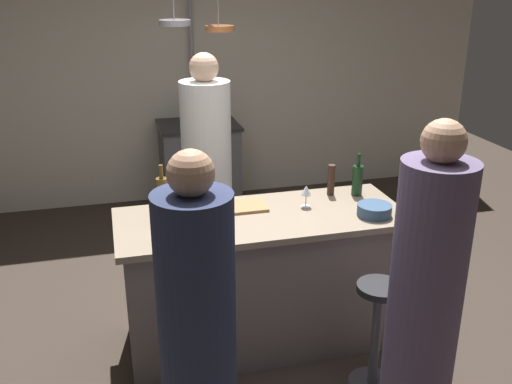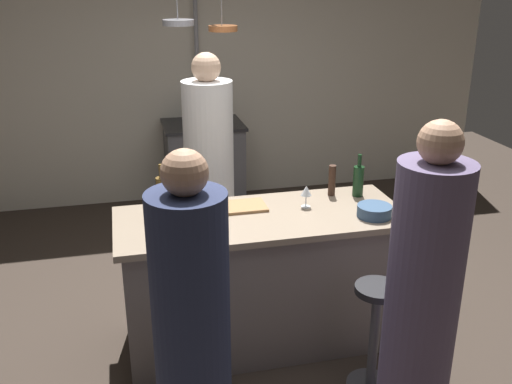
{
  "view_description": "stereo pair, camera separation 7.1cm",
  "coord_description": "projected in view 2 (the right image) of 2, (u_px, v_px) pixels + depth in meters",
  "views": [
    {
      "loc": [
        -0.87,
        -3.16,
        2.3
      ],
      "look_at": [
        0.0,
        0.15,
        1.0
      ],
      "focal_mm": 40.46,
      "sensor_mm": 36.0,
      "label": 1
    },
    {
      "loc": [
        -0.8,
        -3.18,
        2.3
      ],
      "look_at": [
        0.0,
        0.15,
        1.0
      ],
      "focal_mm": 40.46,
      "sensor_mm": 36.0,
      "label": 2
    }
  ],
  "objects": [
    {
      "name": "ground_plane",
      "position": [
        261.0,
        338.0,
        3.88
      ],
      "size": [
        9.0,
        9.0,
        0.0
      ],
      "primitive_type": "plane",
      "color": "#382D26"
    },
    {
      "name": "back_wall",
      "position": [
        196.0,
        76.0,
        6.01
      ],
      "size": [
        6.4,
        0.16,
        2.6
      ],
      "primitive_type": "cube",
      "color": "beige",
      "rests_on": "ground_plane"
    },
    {
      "name": "kitchen_island",
      "position": [
        261.0,
        279.0,
        3.72
      ],
      "size": [
        1.8,
        0.72,
        0.9
      ],
      "color": "slate",
      "rests_on": "ground_plane"
    },
    {
      "name": "stove_range",
      "position": [
        204.0,
        165.0,
        5.95
      ],
      "size": [
        0.8,
        0.64,
        0.89
      ],
      "color": "#47474C",
      "rests_on": "ground_plane"
    },
    {
      "name": "chef",
      "position": [
        209.0,
        179.0,
        4.43
      ],
      "size": [
        0.38,
        0.38,
        1.78
      ],
      "color": "white",
      "rests_on": "ground_plane"
    },
    {
      "name": "bar_stool_left",
      "position": [
        190.0,
        360.0,
        3.07
      ],
      "size": [
        0.28,
        0.28,
        0.68
      ],
      "color": "#4C4C51",
      "rests_on": "ground_plane"
    },
    {
      "name": "guest_left",
      "position": [
        192.0,
        337.0,
        2.6
      ],
      "size": [
        0.35,
        0.35,
        1.65
      ],
      "color": "#262D4C",
      "rests_on": "ground_plane"
    },
    {
      "name": "bar_stool_right",
      "position": [
        374.0,
        333.0,
        3.3
      ],
      "size": [
        0.28,
        0.28,
        0.68
      ],
      "color": "#4C4C51",
      "rests_on": "ground_plane"
    },
    {
      "name": "guest_right",
      "position": [
        422.0,
        302.0,
        2.83
      ],
      "size": [
        0.36,
        0.36,
        1.71
      ],
      "color": "#594C6B",
      "rests_on": "ground_plane"
    },
    {
      "name": "overhead_pot_rack",
      "position": [
        200.0,
        53.0,
        5.13
      ],
      "size": [
        0.59,
        1.35,
        2.17
      ],
      "color": "gray",
      "rests_on": "ground_plane"
    },
    {
      "name": "cutting_board",
      "position": [
        241.0,
        207.0,
        3.67
      ],
      "size": [
        0.32,
        0.22,
        0.02
      ],
      "primitive_type": "cube",
      "color": "#997047",
      "rests_on": "kitchen_island"
    },
    {
      "name": "pepper_mill",
      "position": [
        332.0,
        180.0,
        3.85
      ],
      "size": [
        0.05,
        0.05,
        0.21
      ],
      "primitive_type": "cylinder",
      "color": "#382319",
      "rests_on": "kitchen_island"
    },
    {
      "name": "wine_bottle_amber",
      "position": [
        162.0,
        195.0,
        3.53
      ],
      "size": [
        0.07,
        0.07,
        0.33
      ],
      "color": "brown",
      "rests_on": "kitchen_island"
    },
    {
      "name": "wine_bottle_green",
      "position": [
        170.0,
        207.0,
        3.39
      ],
      "size": [
        0.07,
        0.07,
        0.3
      ],
      "color": "#193D23",
      "rests_on": "kitchen_island"
    },
    {
      "name": "wine_bottle_dark",
      "position": [
        164.0,
        225.0,
        3.17
      ],
      "size": [
        0.07,
        0.07,
        0.29
      ],
      "color": "black",
      "rests_on": "kitchen_island"
    },
    {
      "name": "wine_bottle_red",
      "position": [
        358.0,
        180.0,
        3.84
      ],
      "size": [
        0.07,
        0.07,
        0.29
      ],
      "color": "#143319",
      "rests_on": "kitchen_island"
    },
    {
      "name": "wine_glass_near_right_guest",
      "position": [
        155.0,
        205.0,
        3.44
      ],
      "size": [
        0.07,
        0.07,
        0.15
      ],
      "color": "silver",
      "rests_on": "kitchen_island"
    },
    {
      "name": "wine_glass_near_left_guest",
      "position": [
        306.0,
        192.0,
        3.65
      ],
      "size": [
        0.07,
        0.07,
        0.15
      ],
      "color": "silver",
      "rests_on": "kitchen_island"
    },
    {
      "name": "mixing_bowl_wooden",
      "position": [
        201.0,
        226.0,
        3.34
      ],
      "size": [
        0.17,
        0.17,
        0.07
      ],
      "primitive_type": "cylinder",
      "color": "brown",
      "rests_on": "kitchen_island"
    },
    {
      "name": "mixing_bowl_blue",
      "position": [
        374.0,
        211.0,
        3.53
      ],
      "size": [
        0.21,
        0.21,
        0.07
      ],
      "primitive_type": "cylinder",
      "color": "#334C6B",
      "rests_on": "kitchen_island"
    }
  ]
}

